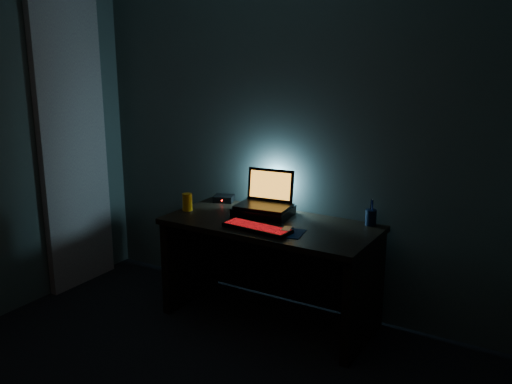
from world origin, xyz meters
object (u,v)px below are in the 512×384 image
keyboard (257,228)px  mouse (287,230)px  juice_glass (187,202)px  router (224,198)px  pen_cup (371,217)px  laptop (266,198)px

keyboard → mouse: (0.20, 0.05, 0.00)m
keyboard → mouse: mouse is taller
juice_glass → router: 0.36m
pen_cup → router: pen_cup is taller
laptop → juice_glass: laptop is taller
mouse → juice_glass: size_ratio=0.74×
pen_cup → router: size_ratio=0.60×
router → juice_glass: bearing=-125.1°
laptop → pen_cup: bearing=2.6°
juice_glass → pen_cup: bearing=15.6°
pen_cup → juice_glass: juice_glass is taller
laptop → router: size_ratio=2.24×
mouse → pen_cup: pen_cup is taller
mouse → pen_cup: size_ratio=0.88×
laptop → mouse: (0.34, -0.32, -0.10)m
keyboard → router: size_ratio=2.71×
laptop → router: (-0.45, 0.11, -0.09)m
keyboard → router: router is taller
pen_cup → router: 1.21m
mouse → juice_glass: bearing=163.9°
keyboard → router: 0.76m
mouse → router: router is taller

